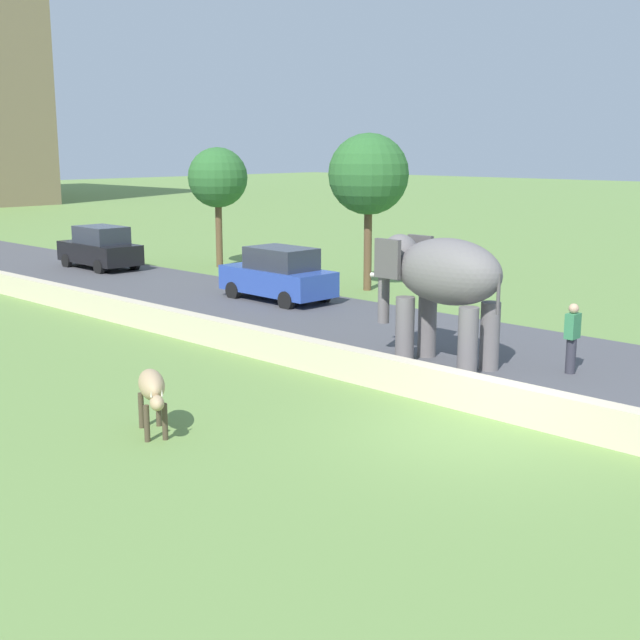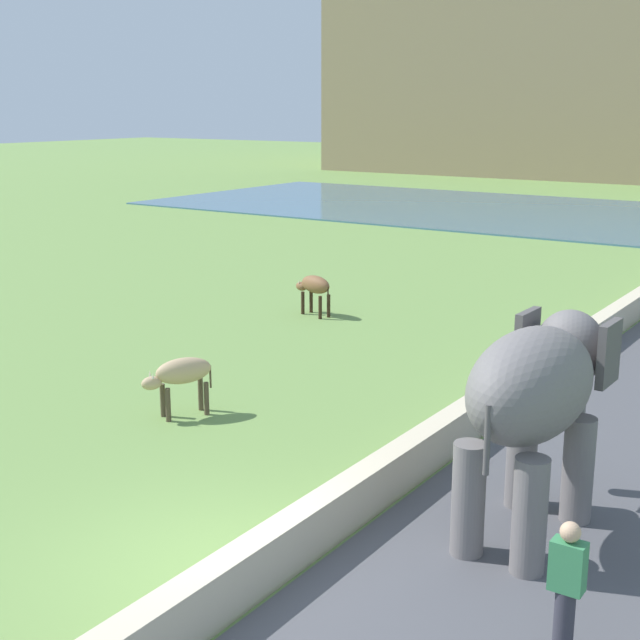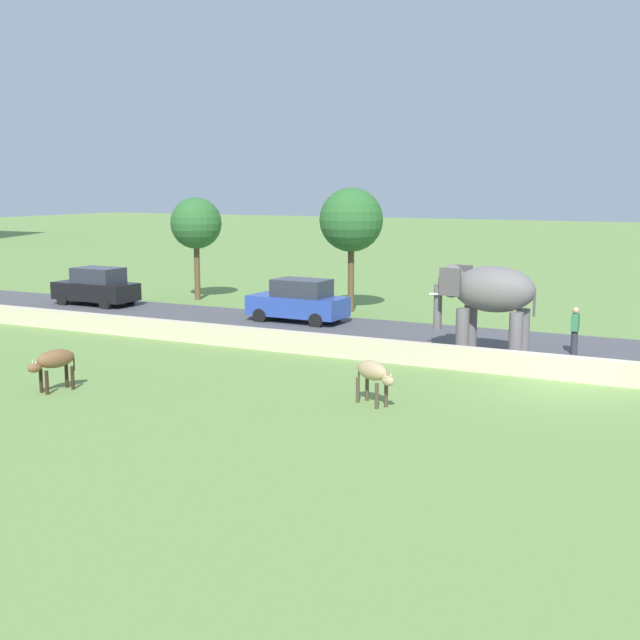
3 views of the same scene
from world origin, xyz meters
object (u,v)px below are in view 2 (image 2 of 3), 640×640
Objects in this scene: cow_brown at (314,286)px; cow_tan at (181,374)px; elephant at (537,395)px; person_beside_elephant at (566,588)px.

cow_tan is at bearing -72.70° from cow_brown.
cow_brown is at bearing 107.30° from cow_tan.
elephant is 3.15m from person_beside_elephant.
person_beside_elephant is 1.15× the size of cow_brown.
person_beside_elephant is at bearing -62.31° from elephant.
person_beside_elephant is (1.36, -2.59, -1.16)m from elephant.
elephant is at bearing 117.69° from person_beside_elephant.
cow_brown is (-9.86, 9.17, -1.20)m from elephant.
cow_tan is (-8.64, 3.47, -0.04)m from person_beside_elephant.
person_beside_elephant is 16.26m from cow_brown.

